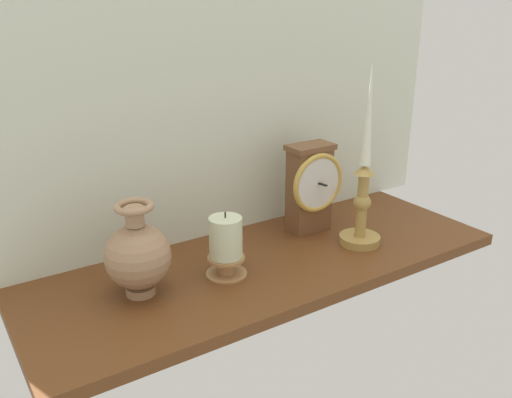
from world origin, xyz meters
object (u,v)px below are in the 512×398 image
object	(u,v)px
mantel_clock	(311,187)
pillar_candle_front	(226,245)
candlestick_tall_left	(363,192)
brass_vase_bulbous	(138,255)

from	to	relation	value
mantel_clock	pillar_candle_front	distance (cm)	28.47
candlestick_tall_left	brass_vase_bulbous	size ratio (longest dim) A/B	2.22
mantel_clock	brass_vase_bulbous	xyz separation A→B (cm)	(-43.78, -5.66, -2.90)
mantel_clock	pillar_candle_front	bearing A→B (deg)	-163.57
mantel_clock	pillar_candle_front	world-z (taller)	mantel_clock
mantel_clock	brass_vase_bulbous	distance (cm)	44.24
mantel_clock	brass_vase_bulbous	bearing A→B (deg)	-172.63
pillar_candle_front	candlestick_tall_left	bearing A→B (deg)	-6.52
candlestick_tall_left	pillar_candle_front	world-z (taller)	candlestick_tall_left
candlestick_tall_left	pillar_candle_front	distance (cm)	32.58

